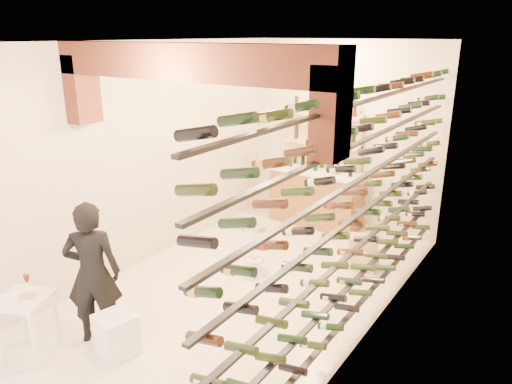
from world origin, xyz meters
TOP-DOWN VIEW (x-y plane):
  - ground at (0.00, 0.00)m, footprint 6.00×6.00m
  - room_shell at (0.00, -0.26)m, footprint 3.52×6.02m
  - wine_rack at (1.53, 0.00)m, footprint 0.32×5.70m
  - back_counter at (-0.30, 2.65)m, footprint 1.70×0.62m
  - back_shelving at (-0.30, 2.89)m, footprint 1.40×0.31m
  - tasting_table at (-1.07, -2.41)m, footprint 0.64×0.64m
  - white_stool at (-0.32, -1.88)m, footprint 0.45×0.45m
  - person at (-0.72, -1.80)m, footprint 0.71×0.68m
  - chrome_barstool at (-0.12, 0.43)m, footprint 0.40×0.40m
  - crate_lower at (1.08, 1.47)m, footprint 0.48×0.36m
  - crate_upper at (1.08, 1.47)m, footprint 0.49×0.42m

SIDE VIEW (x-z plane):
  - ground at x=0.00m, z-range 0.00..0.00m
  - crate_lower at x=1.08m, z-range 0.00..0.27m
  - white_stool at x=-0.32m, z-range 0.00..0.47m
  - crate_upper at x=1.08m, z-range 0.27..0.51m
  - chrome_barstool at x=-0.12m, z-range 0.06..0.84m
  - back_counter at x=-0.30m, z-range -0.11..1.18m
  - tasting_table at x=-1.07m, z-range 0.15..1.00m
  - person at x=-0.72m, z-range 0.00..1.64m
  - back_shelving at x=-0.30m, z-range -0.19..2.53m
  - wine_rack at x=1.53m, z-range 0.27..2.83m
  - room_shell at x=0.00m, z-range 0.65..3.86m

